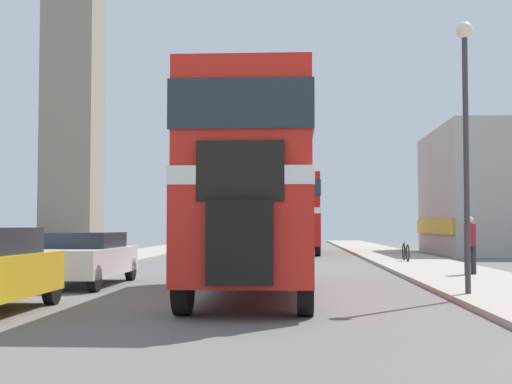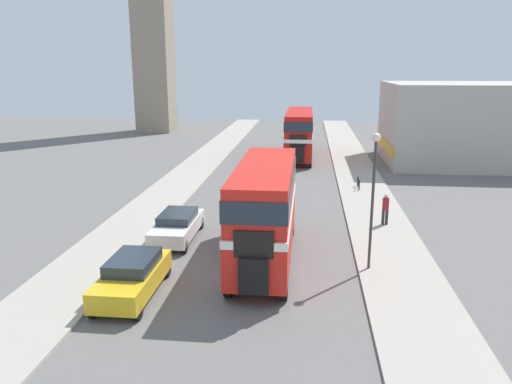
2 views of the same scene
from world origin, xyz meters
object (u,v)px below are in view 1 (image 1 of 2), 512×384
object	(u,v)px
bus_distant	(297,209)
bicycle_on_pavement	(406,252)
pedestrian_walking	(470,242)
street_lamp	(466,115)
double_decker_bus	(256,179)
car_parked_mid	(84,257)
church_tower	(74,35)

from	to	relation	value
bus_distant	bicycle_on_pavement	world-z (taller)	bus_distant
bus_distant	bicycle_on_pavement	xyz separation A→B (m)	(4.48, -12.16, -2.14)
pedestrian_walking	street_lamp	size ratio (longest dim) A/B	0.30
double_decker_bus	car_parked_mid	bearing A→B (deg)	153.39
pedestrian_walking	street_lamp	bearing A→B (deg)	-104.00
car_parked_mid	street_lamp	bearing A→B (deg)	-18.34
bus_distant	street_lamp	distance (m)	26.92
double_decker_bus	bicycle_on_pavement	bearing A→B (deg)	68.33
church_tower	bus_distant	bearing A→B (deg)	-42.72
bus_distant	church_tower	bearing A→B (deg)	137.28
bus_distant	church_tower	xyz separation A→B (m)	(-19.19, 17.73, 15.48)
car_parked_mid	pedestrian_walking	bearing A→B (deg)	16.47
street_lamp	bus_distant	bearing A→B (deg)	97.65
street_lamp	church_tower	size ratio (longest dim) A/B	0.16
car_parked_mid	street_lamp	size ratio (longest dim) A/B	0.78
bicycle_on_pavement	church_tower	xyz separation A→B (m)	(-23.67, 29.88, 17.62)
bicycle_on_pavement	street_lamp	distance (m)	14.93
double_decker_bus	bicycle_on_pavement	world-z (taller)	double_decker_bus
double_decker_bus	street_lamp	size ratio (longest dim) A/B	1.63
pedestrian_walking	bicycle_on_pavement	bearing A→B (deg)	94.56
bus_distant	car_parked_mid	distance (m)	24.33
pedestrian_walking	church_tower	world-z (taller)	church_tower
double_decker_bus	bus_distant	size ratio (longest dim) A/B	0.85
double_decker_bus	car_parked_mid	size ratio (longest dim) A/B	2.08
car_parked_mid	church_tower	xyz separation A→B (m)	(-13.54, 41.31, 17.37)
car_parked_mid	pedestrian_walking	world-z (taller)	pedestrian_walking
pedestrian_walking	street_lamp	distance (m)	7.05
double_decker_bus	pedestrian_walking	xyz separation A→B (m)	(6.13, 5.53, -1.52)
pedestrian_walking	double_decker_bus	bearing A→B (deg)	-137.94
pedestrian_walking	church_tower	bearing A→B (deg)	122.55
bus_distant	pedestrian_walking	world-z (taller)	bus_distant
double_decker_bus	street_lamp	world-z (taller)	street_lamp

